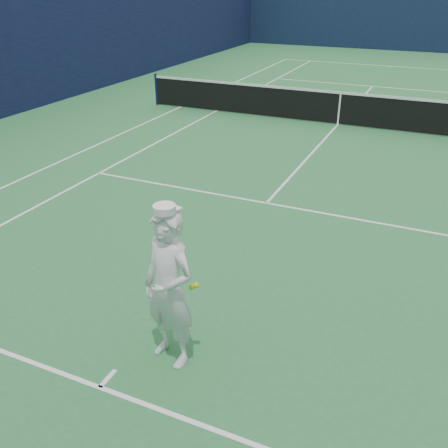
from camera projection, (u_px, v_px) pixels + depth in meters
name	position (u px, v px, depth m)	size (l,w,h in m)	color
ground	(338.00, 125.00, 15.25)	(80.00, 80.00, 0.00)	#2A6F3B
court_markings	(338.00, 125.00, 15.25)	(11.03, 23.83, 0.01)	white
windscreen_fence	(345.00, 57.00, 14.35)	(20.12, 36.12, 4.00)	#0E1935
tennis_net	(339.00, 107.00, 15.00)	(12.88, 0.09, 1.07)	#141E4C
tennis_player	(169.00, 289.00, 5.57)	(0.81, 0.68, 2.01)	white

